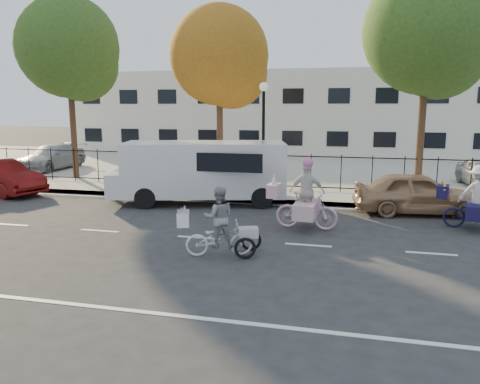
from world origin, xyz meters
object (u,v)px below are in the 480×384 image
(zebra_trike, at_px, (219,229))
(bull_bike, at_px, (477,204))
(unicorn_bike, at_px, (305,203))
(red_sedan, at_px, (0,177))
(white_van, at_px, (202,170))
(pedestrian, at_px, (138,166))
(lot_car_c, at_px, (180,163))
(lamppost, at_px, (263,117))
(gold_sedan, at_px, (417,193))
(lot_car_a, at_px, (52,157))

(zebra_trike, bearing_deg, bull_bike, -76.57)
(unicorn_bike, bearing_deg, red_sedan, 82.39)
(bull_bike, relative_size, white_van, 0.31)
(pedestrian, relative_size, lot_car_c, 0.47)
(red_sedan, relative_size, pedestrian, 2.24)
(zebra_trike, relative_size, pedestrian, 1.04)
(zebra_trike, bearing_deg, lamppost, -14.83)
(lamppost, xyz_separation_m, pedestrian, (-5.17, -0.75, -2.02))
(lamppost, distance_m, zebra_trike, 8.53)
(red_sedan, xyz_separation_m, lot_car_c, (5.79, 5.30, 0.11))
(unicorn_bike, xyz_separation_m, lot_car_c, (-6.88, 7.91, 0.03))
(gold_sedan, distance_m, lot_car_c, 11.49)
(white_van, xyz_separation_m, red_sedan, (-8.57, -0.25, -0.55))
(red_sedan, distance_m, lot_car_a, 6.53)
(lamppost, relative_size, white_van, 0.64)
(white_van, xyz_separation_m, gold_sedan, (7.53, -0.02, -0.55))
(red_sedan, distance_m, lot_car_c, 7.85)
(lamppost, height_order, gold_sedan, lamppost)
(zebra_trike, height_order, lot_car_a, zebra_trike)
(red_sedan, xyz_separation_m, pedestrian, (5.25, 1.81, 0.40))
(lot_car_a, relative_size, lot_car_c, 1.14)
(white_van, bearing_deg, unicorn_bike, -49.19)
(zebra_trike, distance_m, lot_car_a, 17.50)
(unicorn_bike, distance_m, gold_sedan, 4.46)
(bull_bike, bearing_deg, lot_car_a, 81.82)
(gold_sedan, bearing_deg, lot_car_a, 63.51)
(unicorn_bike, height_order, gold_sedan, unicorn_bike)
(unicorn_bike, distance_m, white_van, 5.03)
(gold_sedan, relative_size, lot_car_c, 1.03)
(red_sedan, bearing_deg, lamppost, -59.26)
(lamppost, relative_size, pedestrian, 2.30)
(zebra_trike, xyz_separation_m, red_sedan, (-10.91, 5.59, 0.05))
(zebra_trike, bearing_deg, lot_car_a, 29.25)
(lamppost, bearing_deg, zebra_trike, -86.56)
(white_van, distance_m, lot_car_c, 5.78)
(pedestrian, bearing_deg, bull_bike, 154.58)
(red_sedan, height_order, lot_car_a, lot_car_a)
(lamppost, xyz_separation_m, red_sedan, (-10.42, -2.55, -2.41))
(zebra_trike, bearing_deg, pedestrian, 19.15)
(gold_sedan, bearing_deg, zebra_trike, 130.15)
(gold_sedan, relative_size, pedestrian, 2.19)
(zebra_trike, height_order, red_sedan, zebra_trike)
(unicorn_bike, bearing_deg, gold_sedan, -46.28)
(unicorn_bike, bearing_deg, white_van, 59.11)
(pedestrian, height_order, lot_car_c, pedestrian)
(white_van, height_order, pedestrian, white_van)
(zebra_trike, relative_size, gold_sedan, 0.47)
(bull_bike, distance_m, lot_car_c, 13.55)
(bull_bike, bearing_deg, gold_sedan, 51.98)
(unicorn_bike, relative_size, white_van, 0.31)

